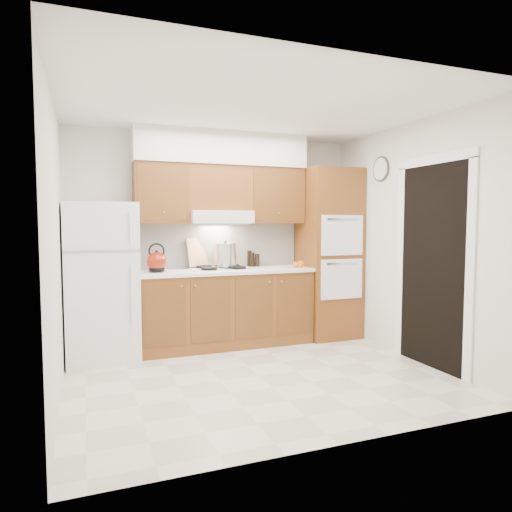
{
  "coord_description": "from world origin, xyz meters",
  "views": [
    {
      "loc": [
        -1.59,
        -4.09,
        1.5
      ],
      "look_at": [
        0.14,
        0.45,
        1.15
      ],
      "focal_mm": 32.0,
      "sensor_mm": 36.0,
      "label": 1
    }
  ],
  "objects_px": {
    "oven_cabinet": "(329,254)",
    "kettle": "(157,262)",
    "fridge": "(102,282)",
    "stock_pot": "(225,255)"
  },
  "relations": [
    {
      "from": "fridge",
      "to": "oven_cabinet",
      "type": "xyz_separation_m",
      "value": [
        2.85,
        0.03,
        0.24
      ]
    },
    {
      "from": "fridge",
      "to": "oven_cabinet",
      "type": "height_order",
      "value": "oven_cabinet"
    },
    {
      "from": "oven_cabinet",
      "to": "stock_pot",
      "type": "xyz_separation_m",
      "value": [
        -1.39,
        0.09,
        0.01
      ]
    },
    {
      "from": "stock_pot",
      "to": "fridge",
      "type": "bearing_deg",
      "value": -175.08
    },
    {
      "from": "oven_cabinet",
      "to": "fridge",
      "type": "bearing_deg",
      "value": -179.3
    },
    {
      "from": "fridge",
      "to": "kettle",
      "type": "distance_m",
      "value": 0.64
    },
    {
      "from": "stock_pot",
      "to": "kettle",
      "type": "bearing_deg",
      "value": -173.91
    },
    {
      "from": "kettle",
      "to": "oven_cabinet",
      "type": "bearing_deg",
      "value": -24.65
    },
    {
      "from": "oven_cabinet",
      "to": "kettle",
      "type": "relative_size",
      "value": 9.94
    },
    {
      "from": "oven_cabinet",
      "to": "stock_pot",
      "type": "height_order",
      "value": "oven_cabinet"
    }
  ]
}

